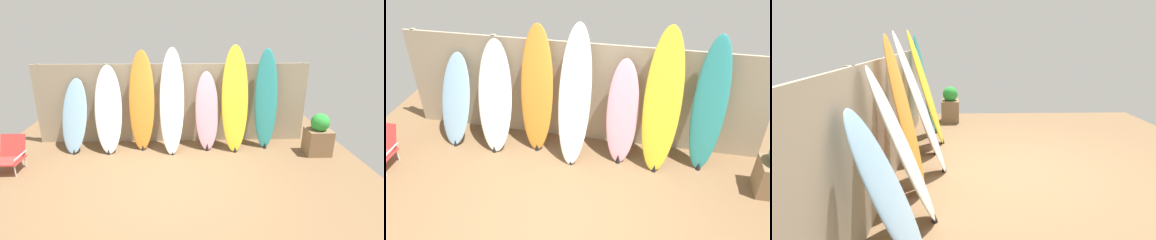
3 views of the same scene
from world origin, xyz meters
The scene contains 9 objects.
ground centered at (0.00, 0.00, 0.00)m, with size 7.68×7.68×0.00m, color brown.
fence_back centered at (0.00, 2.01, 0.90)m, with size 6.08×0.11×1.80m.
surfboard_skyblue_0 centered at (-2.07, 1.60, 0.76)m, with size 0.60×0.72×1.53m.
surfboard_white_1 centered at (-1.34, 1.59, 0.90)m, with size 0.62×0.77×1.81m.
surfboard_orange_2 centered at (-0.64, 1.67, 1.05)m, with size 0.59×0.52×2.12m.
surfboard_white_3 centered at (0.01, 1.55, 1.08)m, with size 0.55×0.80×2.17m.
surfboard_pink_4 centered at (0.76, 1.63, 0.82)m, with size 0.51×0.56×1.66m.
surfboard_yellow_5 centered at (1.35, 1.60, 1.10)m, with size 0.60×0.74×2.22m.
surfboard_teal_6 centered at (2.04, 1.68, 1.06)m, with size 0.52×0.51×2.14m.
Camera 2 is at (1.04, -3.38, 4.01)m, focal length 35.00 mm.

